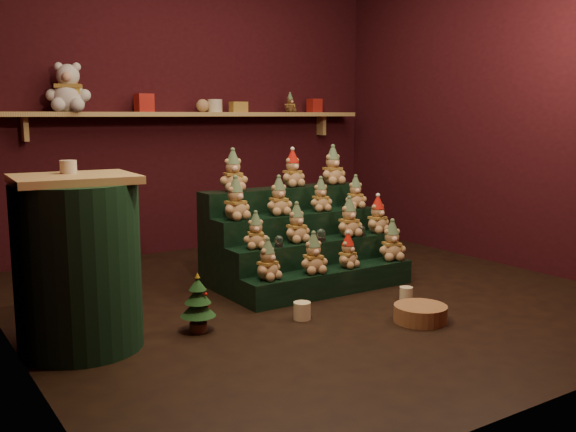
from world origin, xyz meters
TOP-DOWN VIEW (x-y plane):
  - ground at (0.00, 0.00)m, footprint 4.00×4.00m
  - back_wall at (0.00, 2.05)m, footprint 4.00×0.10m
  - right_wall at (2.05, 0.00)m, footprint 0.10×4.00m
  - back_shelf at (0.00, 1.87)m, footprint 3.60×0.26m
  - riser_tier_front at (0.17, -0.02)m, footprint 1.40×0.22m
  - riser_tier_midfront at (0.17, 0.20)m, footprint 1.40×0.22m
  - riser_tier_midback at (0.17, 0.42)m, footprint 1.40×0.22m
  - riser_tier_back at (0.17, 0.64)m, footprint 1.40×0.22m
  - teddy_0 at (-0.37, -0.01)m, footprint 0.25×0.23m
  - teddy_1 at (-0.00, -0.03)m, footprint 0.23×0.21m
  - teddy_2 at (0.31, -0.03)m, footprint 0.22×0.20m
  - teddy_3 at (0.75, -0.02)m, footprint 0.27×0.26m
  - teddy_4 at (-0.34, 0.19)m, footprint 0.23×0.22m
  - teddy_5 at (0.02, 0.22)m, footprint 0.21×0.19m
  - teddy_6 at (0.49, 0.19)m, footprint 0.23×0.21m
  - teddy_7 at (0.79, 0.19)m, footprint 0.22×0.20m
  - teddy_8 at (-0.38, 0.41)m, footprint 0.26×0.24m
  - teddy_9 at (0.00, 0.43)m, footprint 0.23×0.21m
  - teddy_10 at (0.39, 0.42)m, footprint 0.21×0.20m
  - teddy_11 at (0.73, 0.40)m, footprint 0.23×0.21m
  - teddy_12 at (-0.27, 0.65)m, footprint 0.25×0.24m
  - teddy_13 at (0.27, 0.65)m, footprint 0.22×0.20m
  - teddy_14 at (0.66, 0.62)m, footprint 0.22×0.20m
  - snow_globe_a at (-0.18, 0.14)m, footprint 0.06×0.06m
  - snow_globe_b at (0.19, 0.14)m, footprint 0.07×0.07m
  - snow_globe_c at (0.58, 0.14)m, footprint 0.06×0.06m
  - side_table at (-1.67, -0.14)m, footprint 0.68×0.68m
  - table_ornament at (-1.67, -0.04)m, footprint 0.09×0.09m
  - mini_christmas_tree at (-1.00, -0.25)m, footprint 0.21×0.21m
  - mug_left at (-0.35, -0.40)m, footprint 0.11×0.11m
  - mug_right at (0.51, -0.45)m, footprint 0.09×0.09m
  - wicker_basket at (0.25, -0.85)m, footprint 0.36×0.36m
  - white_bear at (-1.16, 1.84)m, footprint 0.45×0.43m
  - brown_bear at (1.03, 1.84)m, footprint 0.16×0.15m
  - gift_tin_red_a at (-0.51, 1.85)m, footprint 0.14×0.14m
  - gift_tin_cream at (0.19, 1.85)m, footprint 0.14×0.14m
  - gift_tin_red_b at (1.34, 1.85)m, footprint 0.12×0.12m
  - shelf_plush_ball at (0.06, 1.85)m, footprint 0.12×0.12m
  - scarf_gift_box at (0.44, 1.85)m, footprint 0.16×0.10m

SIDE VIEW (x-z plane):
  - ground at x=0.00m, z-range 0.00..0.00m
  - mug_right at x=0.51m, z-range 0.00..0.09m
  - wicker_basket at x=0.25m, z-range 0.00..0.11m
  - mug_left at x=-0.35m, z-range 0.00..0.11m
  - riser_tier_front at x=0.17m, z-range 0.00..0.18m
  - mini_christmas_tree at x=-1.00m, z-range 0.00..0.36m
  - riser_tier_midfront at x=0.17m, z-range 0.00..0.36m
  - riser_tier_midback at x=0.17m, z-range 0.00..0.54m
  - teddy_2 at x=0.31m, z-range 0.18..0.43m
  - teddy_0 at x=-0.37m, z-range 0.18..0.46m
  - teddy_1 at x=0.00m, z-range 0.18..0.47m
  - teddy_3 at x=0.75m, z-range 0.18..0.49m
  - riser_tier_back at x=0.17m, z-range 0.00..0.72m
  - snow_globe_c at x=0.58m, z-range 0.36..0.44m
  - snow_globe_a at x=-0.18m, z-range 0.36..0.44m
  - snow_globe_b at x=0.19m, z-range 0.36..0.46m
  - side_table at x=-1.67m, z-range -0.01..0.97m
  - teddy_4 at x=-0.34m, z-range 0.36..0.62m
  - teddy_5 at x=0.02m, z-range 0.36..0.65m
  - teddy_7 at x=0.79m, z-range 0.36..0.65m
  - teddy_6 at x=0.49m, z-range 0.36..0.66m
  - teddy_11 at x=0.73m, z-range 0.54..0.80m
  - teddy_10 at x=0.39m, z-range 0.54..0.80m
  - teddy_9 at x=0.00m, z-range 0.54..0.83m
  - teddy_8 at x=-0.38m, z-range 0.54..0.85m
  - teddy_13 at x=0.27m, z-range 0.72..1.01m
  - teddy_12 at x=-0.27m, z-range 0.72..1.03m
  - teddy_14 at x=0.66m, z-range 0.72..1.03m
  - table_ornament at x=-1.67m, z-range 0.97..1.05m
  - back_shelf at x=0.00m, z-range 1.17..1.41m
  - scarf_gift_box at x=0.44m, z-range 1.32..1.42m
  - gift_tin_cream at x=0.19m, z-range 1.32..1.44m
  - shelf_plush_ball at x=0.06m, z-range 1.32..1.44m
  - gift_tin_red_b at x=1.34m, z-range 1.32..1.46m
  - back_wall at x=0.00m, z-range 0.00..2.80m
  - right_wall at x=2.05m, z-range 0.00..2.80m
  - gift_tin_red_a at x=-0.51m, z-range 1.32..1.48m
  - brown_bear at x=1.03m, z-range 1.32..1.51m
  - white_bear at x=-1.16m, z-range 1.32..1.82m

